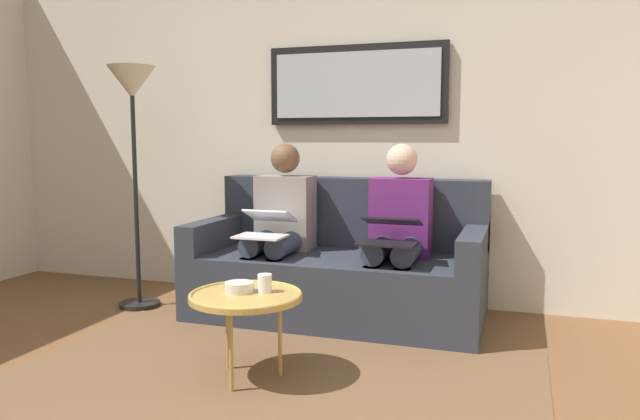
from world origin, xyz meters
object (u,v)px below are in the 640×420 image
cup (265,283)px  standing_lamp (133,109)px  coffee_table (246,297)px  bowl (239,287)px  person_left (398,228)px  laptop_white (266,225)px  person_right (280,223)px  laptop_black (390,231)px  framed_mirror (356,85)px  couch (340,268)px

cup → standing_lamp: (1.35, -0.88, 0.90)m
coffee_table → bowl: size_ratio=3.91×
coffee_table → person_left: size_ratio=0.48×
coffee_table → laptop_white: laptop_white is taller
person_left → standing_lamp: (1.79, 0.20, 0.76)m
cup → person_right: size_ratio=0.08×
cup → laptop_black: size_ratio=0.25×
framed_mirror → laptop_white: size_ratio=3.40×
standing_lamp → person_left: bearing=-173.7°
couch → laptop_white: bearing=36.8°
person_left → person_right: bearing=0.0°
laptop_white → standing_lamp: (0.99, -0.03, 0.74)m
person_right → laptop_white: 0.23m
couch → person_left: size_ratio=1.65×
person_right → standing_lamp: 1.27m
laptop_black → bowl: bearing=57.6°
laptop_black → laptop_white: size_ratio=0.94×
coffee_table → laptop_white: 0.99m
bowl → person_left: size_ratio=0.12×
person_left → standing_lamp: standing_lamp is taller
couch → coffee_table: 1.23m
couch → framed_mirror: bearing=-90.0°
cup → laptop_black: laptop_black is taller
cup → bowl: (0.12, 0.04, -0.02)m
person_right → couch: bearing=-170.3°
framed_mirror → laptop_black: 1.22m
couch → bowl: bearing=82.4°
framed_mirror → laptop_black: bearing=119.8°
coffee_table → laptop_black: (-0.51, -0.91, 0.22)m
bowl → laptop_white: bearing=-74.8°
bowl → laptop_black: 1.06m
framed_mirror → laptop_black: (-0.40, 0.70, -0.92)m
framed_mirror → cup: size_ratio=14.29×
coffee_table → laptop_white: bearing=-72.5°
standing_lamp → laptop_black: bearing=178.6°
bowl → person_left: 1.26m
framed_mirror → couch: bearing=90.0°
laptop_black → person_right: bearing=-16.8°
coffee_table → bowl: bearing=-30.1°
bowl → standing_lamp: 1.79m
coffee_table → cup: bearing=-136.6°
cup → person_right: (0.36, -1.08, 0.14)m
person_left → standing_lamp: size_ratio=0.69×
coffee_table → person_right: size_ratio=0.48×
framed_mirror → laptop_white: (0.40, 0.69, -0.92)m
person_right → standing_lamp: bearing=11.4°
couch → laptop_black: (-0.40, 0.31, 0.32)m
framed_mirror → person_right: bearing=48.8°
couch → bowl: 1.21m
couch → standing_lamp: standing_lamp is taller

